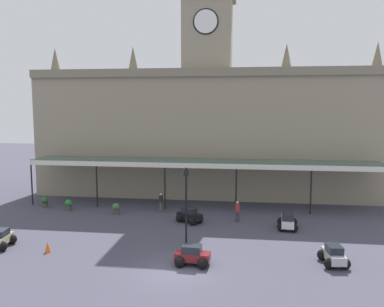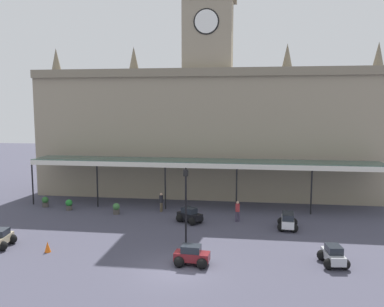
# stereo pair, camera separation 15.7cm
# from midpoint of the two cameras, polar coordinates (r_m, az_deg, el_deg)

# --- Properties ---
(ground_plane) EXTENTS (140.00, 140.00, 0.00)m
(ground_plane) POSITION_cam_midpoint_polar(r_m,az_deg,el_deg) (23.59, -2.65, -16.31)
(ground_plane) COLOR #424152
(station_building) EXTENTS (35.02, 6.88, 20.97)m
(station_building) POSITION_cam_midpoint_polar(r_m,az_deg,el_deg) (41.50, 2.14, 3.89)
(station_building) COLOR gray
(station_building) RESTS_ON ground
(entrance_canopy) EXTENTS (31.97, 3.26, 4.32)m
(entrance_canopy) POSITION_cam_midpoint_polar(r_m,az_deg,el_deg) (36.18, 1.28, -1.25)
(entrance_canopy) COLOR #38564C
(entrance_canopy) RESTS_ON ground
(car_beige_sedan) EXTENTS (1.67, 2.14, 1.19)m
(car_beige_sedan) POSITION_cam_midpoint_polar(r_m,az_deg,el_deg) (29.56, -25.94, -11.11)
(car_beige_sedan) COLOR tan
(car_beige_sedan) RESTS_ON ground
(car_white_estate) EXTENTS (1.67, 2.32, 1.27)m
(car_white_estate) POSITION_cam_midpoint_polar(r_m,az_deg,el_deg) (31.29, 13.42, -9.49)
(car_white_estate) COLOR silver
(car_white_estate) RESTS_ON ground
(car_black_sedan) EXTENTS (2.25, 2.13, 1.19)m
(car_black_sedan) POSITION_cam_midpoint_polar(r_m,az_deg,el_deg) (32.08, -0.51, -9.00)
(car_black_sedan) COLOR black
(car_black_sedan) RESTS_ON ground
(car_maroon_sedan) EXTENTS (2.11, 1.61, 1.19)m
(car_maroon_sedan) POSITION_cam_midpoint_polar(r_m,az_deg,el_deg) (23.98, -0.13, -14.60)
(car_maroon_sedan) COLOR maroon
(car_maroon_sedan) RESTS_ON ground
(car_silver_sedan) EXTENTS (1.66, 2.13, 1.19)m
(car_silver_sedan) POSITION_cam_midpoint_polar(r_m,az_deg,el_deg) (25.41, 19.50, -13.74)
(car_silver_sedan) COLOR #B2B5BA
(car_silver_sedan) RESTS_ON ground
(pedestrian_beside_cars) EXTENTS (0.39, 0.34, 1.67)m
(pedestrian_beside_cars) POSITION_cam_midpoint_polar(r_m,az_deg,el_deg) (32.46, 6.40, -8.11)
(pedestrian_beside_cars) COLOR #3F384C
(pedestrian_beside_cars) RESTS_ON ground
(pedestrian_near_entrance) EXTENTS (0.34, 0.39, 1.67)m
(pedestrian_near_entrance) POSITION_cam_midpoint_polar(r_m,az_deg,el_deg) (35.24, -4.62, -6.88)
(pedestrian_near_entrance) COLOR brown
(pedestrian_near_entrance) RESTS_ON ground
(victorian_lamppost) EXTENTS (0.30, 0.30, 5.24)m
(victorian_lamppost) POSITION_cam_midpoint_polar(r_m,az_deg,el_deg) (26.52, -1.02, -6.31)
(victorian_lamppost) COLOR black
(victorian_lamppost) RESTS_ON ground
(traffic_cone) EXTENTS (0.40, 0.40, 0.67)m
(traffic_cone) POSITION_cam_midpoint_polar(r_m,az_deg,el_deg) (27.53, -20.17, -12.52)
(traffic_cone) COLOR orange
(traffic_cone) RESTS_ON ground
(planter_forecourt_centre) EXTENTS (0.60, 0.60, 0.96)m
(planter_forecourt_centre) POSITION_cam_midpoint_polar(r_m,az_deg,el_deg) (37.37, -17.44, -7.05)
(planter_forecourt_centre) COLOR #47423D
(planter_forecourt_centre) RESTS_ON ground
(planter_near_kerb) EXTENTS (0.60, 0.60, 0.96)m
(planter_near_kerb) POSITION_cam_midpoint_polar(r_m,az_deg,el_deg) (39.18, -20.52, -6.53)
(planter_near_kerb) COLOR #47423D
(planter_near_kerb) RESTS_ON ground
(planter_by_canopy) EXTENTS (0.60, 0.60, 0.96)m
(planter_by_canopy) POSITION_cam_midpoint_polar(r_m,az_deg,el_deg) (35.05, -11.00, -7.77)
(planter_by_canopy) COLOR #47423D
(planter_by_canopy) RESTS_ON ground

